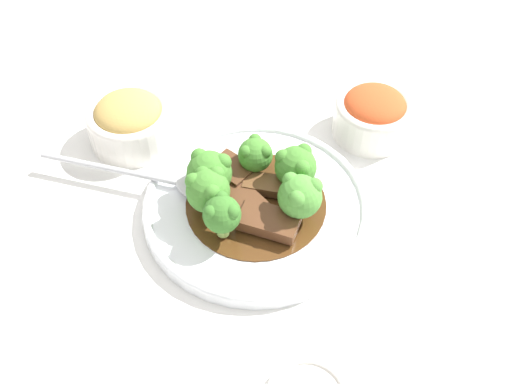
{
  "coord_description": "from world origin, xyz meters",
  "views": [
    {
      "loc": [
        0.39,
        -0.16,
        0.52
      ],
      "look_at": [
        0.0,
        0.0,
        0.03
      ],
      "focal_mm": 42.0,
      "sensor_mm": 36.0,
      "label": 1
    }
  ],
  "objects_px": {
    "broccoli_floret_5": "(209,172)",
    "broccoli_floret_2": "(300,196)",
    "side_bowl_kimchi": "(373,114)",
    "beef_strip_3": "(270,186)",
    "beef_strip_2": "(273,220)",
    "broccoli_floret_4": "(222,214)",
    "beef_strip_1": "(245,202)",
    "broccoli_floret_3": "(208,190)",
    "main_plate": "(256,206)",
    "beef_strip_0": "(232,170)",
    "broccoli_floret_1": "(255,154)",
    "broccoli_floret_0": "(296,166)",
    "serving_spoon": "(182,182)",
    "side_bowl_appetizer": "(130,121)"
  },
  "relations": [
    {
      "from": "beef_strip_1",
      "to": "beef_strip_3",
      "type": "xyz_separation_m",
      "value": [
        -0.01,
        0.03,
        0.0
      ]
    },
    {
      "from": "beef_strip_0",
      "to": "broccoli_floret_0",
      "type": "distance_m",
      "value": 0.08
    },
    {
      "from": "main_plate",
      "to": "beef_strip_3",
      "type": "distance_m",
      "value": 0.03
    },
    {
      "from": "broccoli_floret_2",
      "to": "broccoli_floret_3",
      "type": "distance_m",
      "value": 0.1
    },
    {
      "from": "main_plate",
      "to": "broccoli_floret_5",
      "type": "height_order",
      "value": "broccoli_floret_5"
    },
    {
      "from": "main_plate",
      "to": "broccoli_floret_0",
      "type": "distance_m",
      "value": 0.06
    },
    {
      "from": "side_bowl_appetizer",
      "to": "serving_spoon",
      "type": "bearing_deg",
      "value": 14.93
    },
    {
      "from": "broccoli_floret_5",
      "to": "side_bowl_kimchi",
      "type": "xyz_separation_m",
      "value": [
        -0.03,
        0.22,
        -0.02
      ]
    },
    {
      "from": "beef_strip_1",
      "to": "beef_strip_3",
      "type": "height_order",
      "value": "beef_strip_3"
    },
    {
      "from": "beef_strip_3",
      "to": "main_plate",
      "type": "bearing_deg",
      "value": -63.58
    },
    {
      "from": "broccoli_floret_4",
      "to": "serving_spoon",
      "type": "xyz_separation_m",
      "value": [
        -0.08,
        -0.02,
        -0.03
      ]
    },
    {
      "from": "broccoli_floret_0",
      "to": "broccoli_floret_4",
      "type": "xyz_separation_m",
      "value": [
        0.04,
        -0.1,
        0.0
      ]
    },
    {
      "from": "broccoli_floret_0",
      "to": "broccoli_floret_2",
      "type": "distance_m",
      "value": 0.05
    },
    {
      "from": "beef_strip_0",
      "to": "broccoli_floret_0",
      "type": "height_order",
      "value": "broccoli_floret_0"
    },
    {
      "from": "beef_strip_1",
      "to": "broccoli_floret_0",
      "type": "bearing_deg",
      "value": 98.85
    },
    {
      "from": "side_bowl_kimchi",
      "to": "beef_strip_3",
      "type": "bearing_deg",
      "value": -70.69
    },
    {
      "from": "main_plate",
      "to": "broccoli_floret_1",
      "type": "height_order",
      "value": "broccoli_floret_1"
    },
    {
      "from": "broccoli_floret_2",
      "to": "broccoli_floret_4",
      "type": "bearing_deg",
      "value": -93.78
    },
    {
      "from": "beef_strip_3",
      "to": "serving_spoon",
      "type": "height_order",
      "value": "serving_spoon"
    },
    {
      "from": "beef_strip_3",
      "to": "side_bowl_appetizer",
      "type": "relative_size",
      "value": 0.62
    },
    {
      "from": "broccoli_floret_2",
      "to": "main_plate",
      "type": "bearing_deg",
      "value": -133.41
    },
    {
      "from": "beef_strip_2",
      "to": "broccoli_floret_4",
      "type": "xyz_separation_m",
      "value": [
        -0.01,
        -0.05,
        0.03
      ]
    },
    {
      "from": "broccoli_floret_0",
      "to": "side_bowl_kimchi",
      "type": "relative_size",
      "value": 0.51
    },
    {
      "from": "broccoli_floret_1",
      "to": "broccoli_floret_2",
      "type": "xyz_separation_m",
      "value": [
        0.08,
        0.02,
        0.0
      ]
    },
    {
      "from": "serving_spoon",
      "to": "side_bowl_kimchi",
      "type": "height_order",
      "value": "side_bowl_kimchi"
    },
    {
      "from": "broccoli_floret_0",
      "to": "side_bowl_kimchi",
      "type": "xyz_separation_m",
      "value": [
        -0.06,
        0.13,
        -0.02
      ]
    },
    {
      "from": "broccoli_floret_2",
      "to": "side_bowl_kimchi",
      "type": "bearing_deg",
      "value": 124.53
    },
    {
      "from": "broccoli_floret_5",
      "to": "broccoli_floret_2",
      "type": "bearing_deg",
      "value": 48.85
    },
    {
      "from": "broccoli_floret_1",
      "to": "broccoli_floret_3",
      "type": "relative_size",
      "value": 0.81
    },
    {
      "from": "beef_strip_3",
      "to": "side_bowl_appetizer",
      "type": "distance_m",
      "value": 0.2
    },
    {
      "from": "broccoli_floret_1",
      "to": "broccoli_floret_4",
      "type": "xyz_separation_m",
      "value": [
        0.07,
        -0.07,
        0.01
      ]
    },
    {
      "from": "broccoli_floret_4",
      "to": "broccoli_floret_5",
      "type": "xyz_separation_m",
      "value": [
        -0.06,
        0.01,
        -0.0
      ]
    },
    {
      "from": "main_plate",
      "to": "broccoli_floret_0",
      "type": "height_order",
      "value": "broccoli_floret_0"
    },
    {
      "from": "broccoli_floret_5",
      "to": "side_bowl_kimchi",
      "type": "relative_size",
      "value": 0.55
    },
    {
      "from": "beef_strip_3",
      "to": "broccoli_floret_1",
      "type": "relative_size",
      "value": 1.46
    },
    {
      "from": "broccoli_floret_0",
      "to": "broccoli_floret_2",
      "type": "xyz_separation_m",
      "value": [
        0.04,
        -0.01,
        0.0
      ]
    },
    {
      "from": "broccoli_floret_4",
      "to": "beef_strip_3",
      "type": "bearing_deg",
      "value": 119.08
    },
    {
      "from": "main_plate",
      "to": "broccoli_floret_5",
      "type": "relative_size",
      "value": 4.74
    },
    {
      "from": "beef_strip_0",
      "to": "side_bowl_kimchi",
      "type": "bearing_deg",
      "value": 95.89
    },
    {
      "from": "main_plate",
      "to": "serving_spoon",
      "type": "height_order",
      "value": "serving_spoon"
    },
    {
      "from": "broccoli_floret_0",
      "to": "broccoli_floret_3",
      "type": "height_order",
      "value": "broccoli_floret_3"
    },
    {
      "from": "beef_strip_0",
      "to": "broccoli_floret_1",
      "type": "relative_size",
      "value": 1.32
    },
    {
      "from": "beef_strip_1",
      "to": "broccoli_floret_5",
      "type": "xyz_separation_m",
      "value": [
        -0.03,
        -0.03,
        0.02
      ]
    },
    {
      "from": "broccoli_floret_3",
      "to": "side_bowl_kimchi",
      "type": "height_order",
      "value": "broccoli_floret_3"
    },
    {
      "from": "broccoli_floret_3",
      "to": "side_bowl_kimchi",
      "type": "distance_m",
      "value": 0.24
    },
    {
      "from": "beef_strip_0",
      "to": "broccoli_floret_1",
      "type": "bearing_deg",
      "value": 84.06
    },
    {
      "from": "beef_strip_1",
      "to": "broccoli_floret_3",
      "type": "relative_size",
      "value": 1.28
    },
    {
      "from": "broccoli_floret_4",
      "to": "side_bowl_appetizer",
      "type": "xyz_separation_m",
      "value": [
        -0.19,
        -0.05,
        -0.02
      ]
    },
    {
      "from": "beef_strip_2",
      "to": "serving_spoon",
      "type": "bearing_deg",
      "value": -140.24
    },
    {
      "from": "broccoli_floret_1",
      "to": "side_bowl_appetizer",
      "type": "relative_size",
      "value": 0.43
    }
  ]
}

